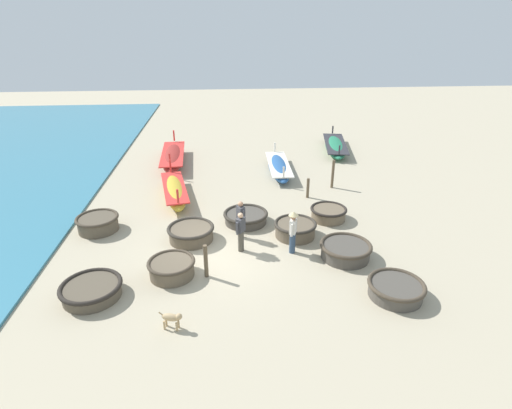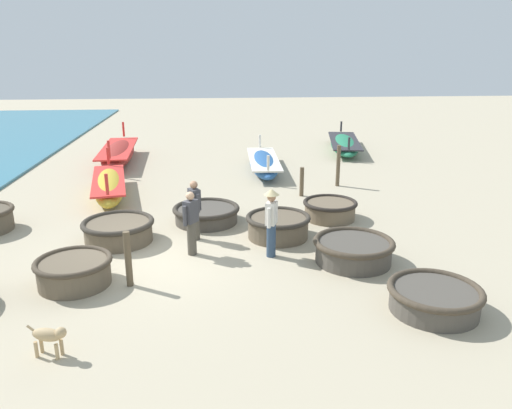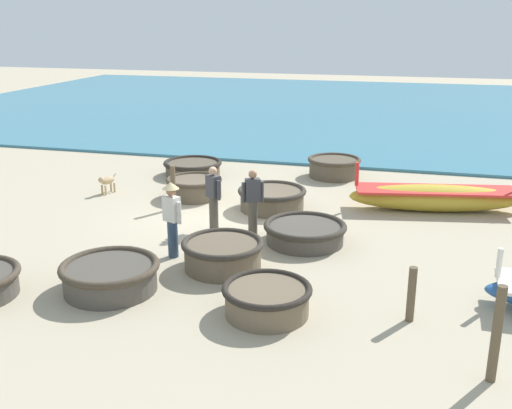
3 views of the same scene
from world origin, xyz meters
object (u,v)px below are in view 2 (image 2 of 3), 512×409
Objects in this scene: long_boat_red_hull at (264,163)px; mooring_post_inland at (338,166)px; coracle_front_left at (435,298)px; fisherman_standing_left at (195,209)px; dog at (50,336)px; mooring_post_shoreline at (302,182)px; coracle_tilted at (74,271)px; coracle_nearest at (118,230)px; coracle_center at (278,225)px; fisherman_crouching at (191,222)px; coracle_weathered at (206,214)px; long_boat_blue_hull at (109,186)px; long_boat_ochre_hull at (118,153)px; mooring_post_mid_beach at (128,259)px; fisherman_standing_right at (271,218)px; coracle_far_right at (353,250)px; coracle_front_right at (330,209)px; long_boat_white_hull at (344,144)px.

mooring_post_inland is (2.43, -2.54, 0.42)m from long_boat_red_hull.
coracle_front_left is 1.13× the size of fisherman_standing_left.
mooring_post_shoreline is at bearing 57.38° from dog.
coracle_tilted is 0.33× the size of long_boat_red_hull.
coracle_nearest is 5.02m from dog.
long_boat_red_hull reaches higher than coracle_center.
fisherman_crouching reaches higher than dog.
long_boat_blue_hull reaches higher than coracle_weathered.
mooring_post_mid_beach is (2.32, -12.08, 0.20)m from long_boat_ochre_hull.
coracle_center is 1.15× the size of mooring_post_inland.
fisherman_crouching is 0.94× the size of fisherman_standing_right.
fisherman_crouching is (-0.32, -2.31, 0.57)m from coracle_weathered.
long_boat_red_hull is at bearing 97.26° from coracle_far_right.
coracle_front_left is at bearing -81.58° from mooring_post_shoreline.
mooring_post_inland is (4.95, 4.89, -0.10)m from fisherman_standing_left.
coracle_tilted is at bearing -135.40° from mooring_post_inland.
fisherman_standing_right is at bearing -63.23° from long_boat_ochre_hull.
fisherman_standing_left reaches higher than coracle_center.
coracle_tilted is 7.26m from coracle_front_left.
fisherman_standing_right reaches higher than long_boat_red_hull.
coracle_far_right is 2.52m from coracle_front_left.
long_boat_red_hull is at bearing 30.13° from long_boat_blue_hull.
coracle_front_left is 15.93m from long_boat_ochre_hull.
coracle_tilted is at bearing -135.43° from fisherman_standing_left.
fisherman_standing_left is (-2.52, -7.42, 0.51)m from long_boat_red_hull.
coracle_nearest is at bearing 179.43° from coracle_center.
coracle_nearest is (-5.81, -1.32, 0.02)m from coracle_front_right.
coracle_far_right is 1.06× the size of coracle_front_left.
coracle_center is at bearing 23.28° from fisherman_crouching.
coracle_front_right is at bearing 30.62° from fisherman_crouching.
long_boat_ochre_hull is at bearing 121.05° from coracle_front_left.
coracle_front_left is at bearing -47.71° from long_boat_blue_hull.
mooring_post_mid_beach is (-3.45, -2.52, 0.27)m from coracle_center.
coracle_tilted reaches higher than dog.
long_boat_ochre_hull is at bearing 95.72° from dog.
long_boat_white_hull is at bearing 59.57° from mooring_post_mid_beach.
long_boat_ochre_hull is 10.19m from fisherman_standing_left.
long_boat_white_hull reaches higher than coracle_far_right.
coracle_far_right is 0.99× the size of coracle_weathered.
long_boat_ochre_hull reaches higher than mooring_post_mid_beach.
long_boat_red_hull is 8.75m from fisherman_standing_right.
dog is (-9.01, -16.32, 0.06)m from long_boat_white_hull.
coracle_tilted is 2.46m from coracle_nearest.
long_boat_red_hull is at bearing 58.90° from coracle_nearest.
fisherman_standing_right is at bearing -8.50° from fisherman_crouching.
coracle_nearest is 9.67m from long_boat_ochre_hull.
coracle_center is 0.96× the size of coracle_front_left.
long_boat_blue_hull reaches higher than coracle_front_left.
dog is at bearing -110.98° from coracle_weathered.
fisherman_standing_right is (1.56, -2.59, 0.70)m from coracle_weathered.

